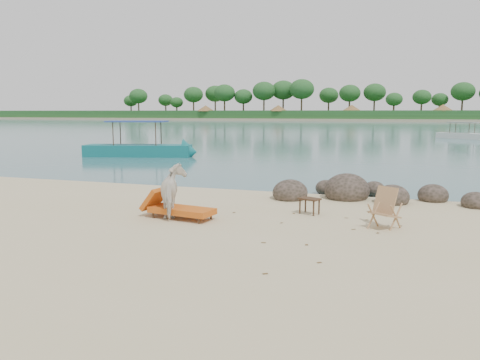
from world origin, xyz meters
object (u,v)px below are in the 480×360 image
at_px(boulders, 360,194).
at_px(cow, 175,192).
at_px(deck_chair, 385,210).
at_px(boat_near, 137,127).
at_px(side_table, 309,207).
at_px(lounge_chair, 182,207).

height_order(boulders, cow, cow).
distance_m(deck_chair, boat_near, 21.33).
bearing_deg(deck_chair, side_table, -171.78).
bearing_deg(cow, deck_chair, 156.04).
relative_size(lounge_chair, deck_chair, 2.23).
height_order(lounge_chair, boat_near, boat_near).
bearing_deg(lounge_chair, deck_chair, 15.40).
distance_m(boulders, lounge_chair, 5.98).
relative_size(side_table, boat_near, 0.07).
bearing_deg(side_table, boulders, 91.52).
height_order(side_table, lounge_chair, lounge_chair).
height_order(boulders, side_table, boulders).
relative_size(boulders, lounge_chair, 2.97).
bearing_deg(boat_near, deck_chair, -58.70).
xyz_separation_m(cow, lounge_chair, (0.34, -0.29, -0.35)).
relative_size(boulders, side_table, 11.70).
height_order(cow, deck_chair, cow).
bearing_deg(lounge_chair, side_table, 36.05).
height_order(lounge_chair, deck_chair, deck_chair).
bearing_deg(boulders, cow, -138.49).
bearing_deg(cow, side_table, 173.64).
distance_m(boulders, cow, 6.05).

